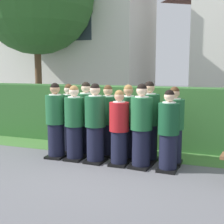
{
  "coord_description": "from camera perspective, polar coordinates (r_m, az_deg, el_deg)",
  "views": [
    {
      "loc": [
        2.28,
        -5.88,
        1.98
      ],
      "look_at": [
        0.0,
        0.25,
        1.05
      ],
      "focal_mm": 50.0,
      "sensor_mm": 36.0,
      "label": 1
    }
  ],
  "objects": [
    {
      "name": "student_rear_row_2",
      "position": [
        6.99,
        -0.73,
        -1.92
      ],
      "size": [
        0.42,
        0.5,
        1.61
      ],
      "color": "black",
      "rests_on": "ground"
    },
    {
      "name": "student_front_row_4",
      "position": [
        6.19,
        5.4,
        -2.94
      ],
      "size": [
        0.44,
        0.55,
        1.68
      ],
      "color": "black",
      "rests_on": "ground"
    },
    {
      "name": "student_rear_row_0",
      "position": [
        7.42,
        -7.83,
        -1.39
      ],
      "size": [
        0.42,
        0.51,
        1.61
      ],
      "color": "black",
      "rests_on": "ground"
    },
    {
      "name": "ground_plane",
      "position": [
        6.61,
        -0.77,
        -9.34
      ],
      "size": [
        60.0,
        60.0,
        0.0
      ],
      "primitive_type": "plane",
      "color": "slate"
    },
    {
      "name": "student_front_row_5",
      "position": [
        6.07,
        10.29,
        -3.75
      ],
      "size": [
        0.41,
        0.51,
        1.57
      ],
      "color": "black",
      "rests_on": "ground"
    },
    {
      "name": "student_rear_row_4",
      "position": [
        6.65,
        6.74,
        -2.07
      ],
      "size": [
        0.44,
        0.56,
        1.71
      ],
      "color": "black",
      "rests_on": "ground"
    },
    {
      "name": "hedge",
      "position": [
        8.03,
        3.65,
        -0.7
      ],
      "size": [
        8.81,
        0.7,
        1.51
      ],
      "color": "#33662D",
      "rests_on": "ground"
    },
    {
      "name": "student_rear_row_5",
      "position": [
        6.52,
        11.18,
        -2.81
      ],
      "size": [
        0.42,
        0.51,
        1.61
      ],
      "color": "black",
      "rests_on": "ground"
    },
    {
      "name": "student_rear_row_3",
      "position": [
        6.79,
        2.96,
        -2.15
      ],
      "size": [
        0.42,
        0.5,
        1.63
      ],
      "color": "black",
      "rests_on": "ground"
    },
    {
      "name": "student_rear_row_1",
      "position": [
        7.15,
        -4.72,
        -1.48
      ],
      "size": [
        0.43,
        0.53,
        1.67
      ],
      "color": "black",
      "rests_on": "ground"
    },
    {
      "name": "student_front_row_0",
      "position": [
        6.97,
        -10.24,
        -1.88
      ],
      "size": [
        0.43,
        0.48,
        1.66
      ],
      "color": "black",
      "rests_on": "ground"
    },
    {
      "name": "lawn_strip",
      "position": [
        7.44,
        1.8,
        -7.31
      ],
      "size": [
        8.81,
        0.9,
        0.01
      ],
      "primitive_type": "cube",
      "color": "#477A38",
      "rests_on": "ground"
    },
    {
      "name": "student_front_row_2",
      "position": [
        6.52,
        -3.08,
        -2.41
      ],
      "size": [
        0.43,
        0.49,
        1.67
      ],
      "color": "black",
      "rests_on": "ground"
    },
    {
      "name": "student_front_row_1",
      "position": [
        6.74,
        -6.87,
        -2.32
      ],
      "size": [
        0.42,
        0.51,
        1.61
      ],
      "color": "black",
      "rests_on": "ground"
    },
    {
      "name": "student_in_red_blazer",
      "position": [
        6.33,
        1.32,
        -3.27
      ],
      "size": [
        0.4,
        0.49,
        1.54
      ],
      "color": "black",
      "rests_on": "ground"
    },
    {
      "name": "school_building_annex",
      "position": [
        14.52,
        -7.69,
        15.91
      ],
      "size": [
        7.28,
        4.51,
        7.76
      ],
      "color": "silver",
      "rests_on": "ground"
    }
  ]
}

